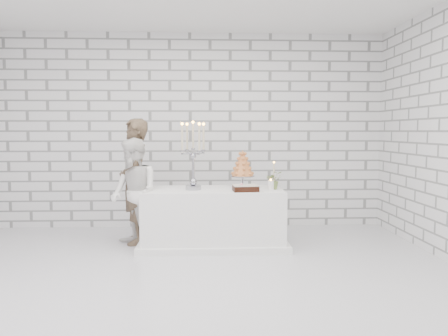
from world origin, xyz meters
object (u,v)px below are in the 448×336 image
(groom, at_px, (135,181))
(candelabra, at_px, (193,156))
(cake_table, at_px, (213,217))
(bride, at_px, (134,193))
(croquembouche, at_px, (243,169))

(groom, distance_m, candelabra, 0.90)
(cake_table, xyz_separation_m, candelabra, (-0.26, -0.05, 0.82))
(groom, xyz_separation_m, candelabra, (0.78, -0.25, 0.36))
(groom, bearing_deg, bride, -6.14)
(groom, height_order, croquembouche, groom)
(groom, xyz_separation_m, croquembouche, (1.44, -0.04, 0.17))
(bride, height_order, candelabra, candelabra)
(candelabra, distance_m, croquembouche, 0.71)
(croquembouche, bearing_deg, groom, 178.34)
(cake_table, xyz_separation_m, groom, (-1.04, 0.19, 0.46))
(groom, height_order, candelabra, groom)
(cake_table, height_order, bride, bride)
(groom, relative_size, croquembouche, 3.31)
(cake_table, relative_size, candelabra, 2.04)
(groom, distance_m, bride, 0.28)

